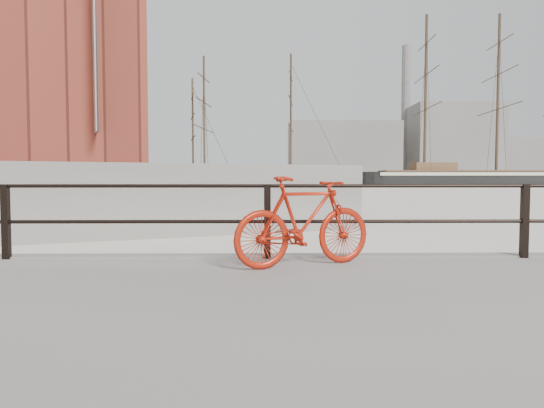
% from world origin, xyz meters
% --- Properties ---
extents(ground, '(400.00, 400.00, 0.00)m').
position_xyz_m(ground, '(0.00, 0.00, 0.00)').
color(ground, white).
rests_on(ground, ground).
extents(far_quay, '(78.44, 148.07, 1.80)m').
position_xyz_m(far_quay, '(-40.00, 72.00, 0.90)').
color(far_quay, gray).
rests_on(far_quay, ground).
extents(guardrail, '(28.00, 0.10, 1.00)m').
position_xyz_m(guardrail, '(0.00, -0.15, 0.85)').
color(guardrail, black).
rests_on(guardrail, promenade).
extents(bicycle, '(1.79, 0.97, 1.11)m').
position_xyz_m(bicycle, '(-3.05, -0.76, 0.90)').
color(bicycle, '#AA1C0B').
rests_on(bicycle, promenade).
extents(barque_black, '(61.66, 22.66, 34.36)m').
position_xyz_m(barque_black, '(41.43, 86.76, 0.00)').
color(barque_black, black).
rests_on(barque_black, ground).
extents(schooner_mid, '(32.66, 16.72, 22.34)m').
position_xyz_m(schooner_mid, '(-6.36, 72.77, 0.00)').
color(schooner_mid, beige).
rests_on(schooner_mid, ground).
extents(schooner_left, '(26.48, 16.10, 18.72)m').
position_xyz_m(schooner_left, '(-20.85, 72.70, 0.00)').
color(schooner_left, beige).
rests_on(schooner_left, ground).
extents(apartment_cream, '(24.16, 21.40, 21.20)m').
position_xyz_m(apartment_cream, '(-38.11, 61.98, 12.40)').
color(apartment_cream, beige).
rests_on(apartment_cream, far_quay).
extents(apartment_grey, '(26.02, 22.15, 23.20)m').
position_xyz_m(apartment_grey, '(-46.35, 82.38, 13.40)').
color(apartment_grey, '#969691').
rests_on(apartment_grey, far_quay).
extents(apartment_brick, '(27.87, 22.90, 21.20)m').
position_xyz_m(apartment_brick, '(-54.97, 103.70, 12.40)').
color(apartment_brick, maroon).
rests_on(apartment_brick, far_quay).
extents(industrial_west, '(32.00, 18.00, 18.00)m').
position_xyz_m(industrial_west, '(20.00, 140.00, 9.00)').
color(industrial_west, gray).
rests_on(industrial_west, ground).
extents(industrial_mid, '(26.00, 20.00, 24.00)m').
position_xyz_m(industrial_mid, '(55.00, 145.00, 12.00)').
color(industrial_mid, gray).
rests_on(industrial_mid, ground).
extents(industrial_east, '(20.00, 16.00, 14.00)m').
position_xyz_m(industrial_east, '(78.00, 150.00, 7.00)').
color(industrial_east, gray).
rests_on(industrial_east, ground).
extents(smokestack, '(2.80, 2.80, 44.00)m').
position_xyz_m(smokestack, '(42.00, 150.00, 22.00)').
color(smokestack, gray).
rests_on(smokestack, ground).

